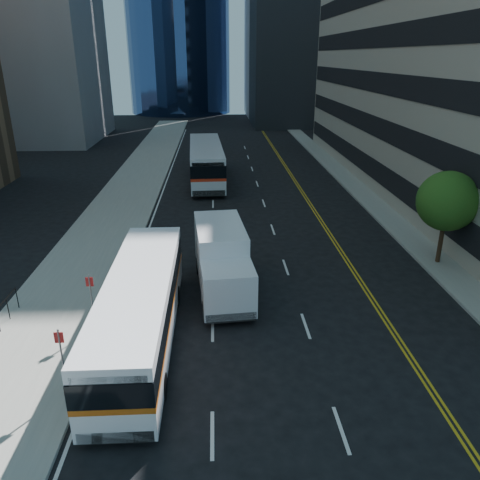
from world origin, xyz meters
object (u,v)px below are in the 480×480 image
Objects in this scene: bus_rear at (206,161)px; box_truck at (222,260)px; street_tree at (447,201)px; bus_front at (141,308)px.

box_truck is (1.09, -22.03, -0.15)m from bus_rear.
street_tree is 16.89m from bus_front.
box_truck is (-12.01, -2.63, -1.97)m from street_tree.
bus_rear is 22.06m from box_truck.
bus_front is 0.86× the size of bus_rear.
bus_front is 1.66× the size of box_truck.
bus_front is 26.37m from bus_rear.
street_tree is at bearing -58.47° from bus_rear.
bus_front is at bearing -155.76° from street_tree.
bus_front is 5.37m from box_truck.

